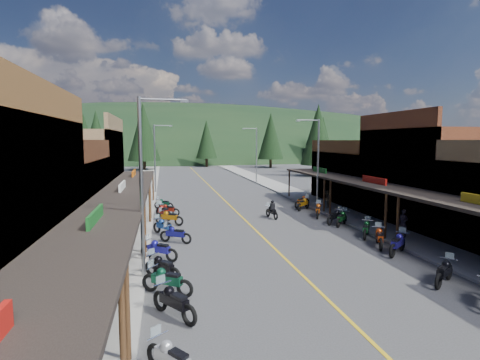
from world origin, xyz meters
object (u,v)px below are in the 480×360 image
shop_east_3 (367,177)px  bike_east_5 (398,242)px  shop_east_2 (436,176)px  bike_west_6 (159,248)px  pine_3 (207,139)px  bike_east_7 (366,228)px  pine_5 (316,134)px  bike_west_2 (172,357)px  bike_east_8 (342,217)px  rider_on_bike (272,211)px  bike_west_8 (164,226)px  pine_2 (144,132)px  bike_west_11 (168,209)px  streetlight_1 (156,155)px  pine_4 (271,136)px  shop_west_3 (72,172)px  bike_east_11 (303,203)px  bike_east_4 (444,271)px  shop_west_2 (35,201)px  pine_9 (323,140)px  bike_east_12 (302,201)px  bike_east_10 (318,209)px  streetlight_0 (145,180)px  pine_8 (58,142)px  bike_west_5 (162,266)px  bike_west_12 (164,203)px  pedestrian_east_b (327,199)px  pedestrian_east_a (403,223)px  streetlight_2 (316,160)px  bike_east_9 (335,216)px  bike_east_6 (379,236)px  pine_1 (84,136)px  pine_10 (96,137)px  pine_6 (373,139)px  pine_11 (318,135)px  streetlight_3 (255,152)px  bike_west_7 (175,233)px  bike_west_10 (163,211)px

shop_east_3 → bike_east_5: size_ratio=4.66×
shop_east_2 → bike_west_6: bearing=-166.0°
pine_3 → bike_east_7: size_ratio=5.14×
pine_5 → bike_west_2: bearing=-115.1°
bike_east_8 → rider_on_bike: (-4.21, 3.59, -0.02)m
pine_3 → bike_west_8: bearing=-99.0°
pine_2 → bike_west_6: (3.54, -61.34, -7.36)m
bike_west_11 → streetlight_1: bearing=33.3°
pine_4 → bike_west_8: size_ratio=5.77×
shop_west_3 → bike_east_11: shop_west_3 is taller
bike_east_4 → shop_west_2: bearing=-154.1°
pine_9 → bike_east_4: bearing=-108.8°
bike_west_6 → bike_east_12: size_ratio=0.97×
bike_west_2 → bike_east_10: 22.09m
streetlight_0 → bike_west_11: 14.82m
shop_east_3 → pine_5: pine_5 is taller
pine_8 → bike_east_5: pine_8 is taller
bike_west_5 → bike_west_12: size_ratio=1.12×
shop_west_2 → bike_west_11: bearing=39.7°
shop_east_2 → pine_9: bearing=76.7°
pedestrian_east_b → pedestrian_east_a: bearing=52.2°
shop_west_2 → bike_west_12: size_ratio=5.59×
bike_east_11 → streetlight_2: bearing=21.1°
pine_5 → shop_east_3: bearing=-108.4°
bike_east_8 → bike_east_9: bike_east_8 is taller
shop_east_3 → bike_west_6: bearing=-144.1°
shop_east_2 → pine_8: pine_8 is taller
shop_east_2 → bike_east_6: shop_east_2 is taller
pine_1 → pine_10: bearing=-73.3°
streetlight_2 → rider_on_bike: (-4.71, -2.35, -3.87)m
pine_10 → bike_west_5: size_ratio=5.31×
streetlight_0 → bike_west_12: (0.76, 17.37, -3.90)m
pine_6 → rider_on_bike: size_ratio=5.41×
shop_west_3 → bike_east_4: size_ratio=5.10×
pine_1 → rider_on_bike: bearing=-67.8°
bike_west_8 → pedestrian_east_b: pedestrian_east_b is taller
shop_west_3 → pine_11: 43.22m
streetlight_3 → pine_6: (39.05, 34.00, 2.02)m
streetlight_3 → bike_east_7: streetlight_3 is taller
bike_west_8 → bike_east_4: size_ratio=1.01×
shop_east_3 → pedestrian_east_a: shop_east_3 is taller
bike_west_8 → bike_east_11: size_ratio=0.99×
bike_west_7 → pine_4: bearing=11.4°
bike_west_10 → rider_on_bike: rider_on_bike is taller
pine_2 → bike_west_6: pine_2 is taller
pine_4 → bike_west_11: 57.36m
pine_9 → rider_on_bike: pine_9 is taller
streetlight_2 → pine_6: 68.30m
shop_west_2 → pine_11: pine_11 is taller
pine_6 → bike_east_11: pine_6 is taller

